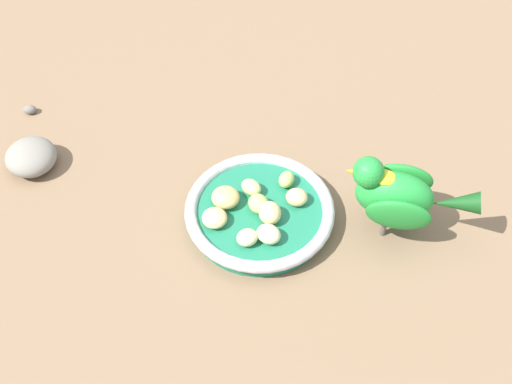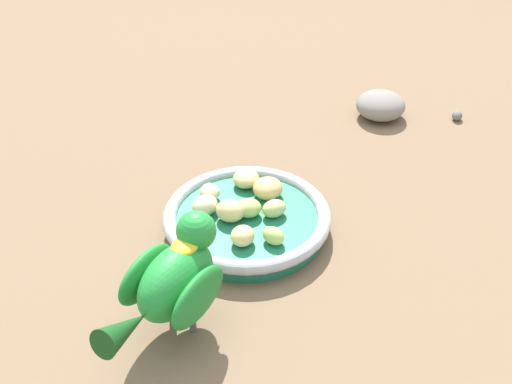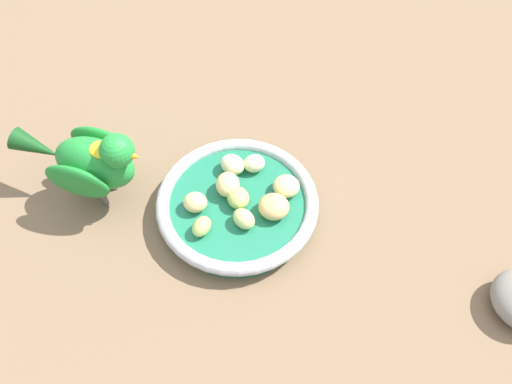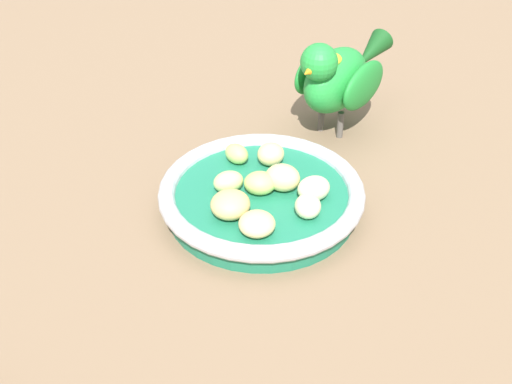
{
  "view_description": "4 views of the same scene",
  "coord_description": "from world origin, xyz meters",
  "views": [
    {
      "loc": [
        -0.5,
        -0.12,
        0.68
      ],
      "look_at": [
        0.02,
        0.02,
        0.04
      ],
      "focal_mm": 46.53,
      "sensor_mm": 36.0,
      "label": 1
    },
    {
      "loc": [
        0.37,
        -0.49,
        0.5
      ],
      "look_at": [
        0.02,
        0.02,
        0.06
      ],
      "focal_mm": 48.14,
      "sensor_mm": 36.0,
      "label": 2
    },
    {
      "loc": [
        0.33,
        0.16,
        0.53
      ],
      "look_at": [
        0.02,
        0.04,
        0.06
      ],
      "focal_mm": 36.49,
      "sensor_mm": 36.0,
      "label": 3
    },
    {
      "loc": [
        -0.33,
        0.43,
        0.41
      ],
      "look_at": [
        -0.0,
        0.04,
        0.04
      ],
      "focal_mm": 49.94,
      "sensor_mm": 36.0,
      "label": 4
    }
  ],
  "objects": [
    {
      "name": "apple_piece_2",
      "position": [
        0.01,
        0.06,
        0.03
      ],
      "size": [
        0.04,
        0.04,
        0.02
      ],
      "primitive_type": "ellipsoid",
      "rotation": [
        0.0,
        0.0,
        4.65
      ],
      "color": "tan",
      "rests_on": "feeding_bowl"
    },
    {
      "name": "parrot",
      "position": [
        0.04,
        -0.15,
        0.07
      ],
      "size": [
        0.08,
        0.17,
        0.12
      ],
      "rotation": [
        0.0,
        0.0,
        1.63
      ],
      "color": "#59544C",
      "rests_on": "ground_plane"
    },
    {
      "name": "apple_piece_6",
      "position": [
        0.04,
        0.03,
        0.03
      ],
      "size": [
        0.03,
        0.04,
        0.02
      ],
      "primitive_type": "ellipsoid",
      "rotation": [
        0.0,
        0.0,
        1.09
      ],
      "color": "#C6D17A",
      "rests_on": "feeding_bowl"
    },
    {
      "name": "ground_plane",
      "position": [
        0.0,
        0.0,
        0.0
      ],
      "size": [
        4.0,
        4.0,
        0.0
      ],
      "primitive_type": "plane",
      "color": "#7A6047"
    },
    {
      "name": "apple_piece_8",
      "position": [
        -0.04,
        0.02,
        0.03
      ],
      "size": [
        0.04,
        0.04,
        0.02
      ],
      "primitive_type": "ellipsoid",
      "rotation": [
        0.0,
        0.0,
        2.25
      ],
      "color": "beige",
      "rests_on": "feeding_bowl"
    },
    {
      "name": "apple_piece_5",
      "position": [
        -0.0,
        -0.0,
        0.03
      ],
      "size": [
        0.04,
        0.04,
        0.03
      ],
      "primitive_type": "ellipsoid",
      "rotation": [
        0.0,
        0.0,
        0.34
      ],
      "color": "#E5C67F",
      "rests_on": "feeding_bowl"
    },
    {
      "name": "apple_piece_7",
      "position": [
        -0.03,
        -0.01,
        0.03
      ],
      "size": [
        0.03,
        0.04,
        0.02
      ],
      "primitive_type": "ellipsoid",
      "rotation": [
        0.0,
        0.0,
        4.37
      ],
      "color": "beige",
      "rests_on": "feeding_bowl"
    },
    {
      "name": "apple_piece_1",
      "position": [
        0.01,
        0.02,
        0.03
      ],
      "size": [
        0.04,
        0.04,
        0.02
      ],
      "primitive_type": "ellipsoid",
      "rotation": [
        0.0,
        0.0,
        3.83
      ],
      "color": "#B2CC66",
      "rests_on": "feeding_bowl"
    },
    {
      "name": "apple_piece_3",
      "position": [
        0.06,
        -0.01,
        0.03
      ],
      "size": [
        0.03,
        0.02,
        0.02
      ],
      "primitive_type": "ellipsoid",
      "rotation": [
        0.0,
        0.0,
        6.16
      ],
      "color": "#B2CC66",
      "rests_on": "feeding_bowl"
    },
    {
      "name": "apple_piece_4",
      "position": [
        -0.02,
        0.07,
        0.03
      ],
      "size": [
        0.04,
        0.04,
        0.02
      ],
      "primitive_type": "ellipsoid",
      "rotation": [
        0.0,
        0.0,
        4.39
      ],
      "color": "#E5C67F",
      "rests_on": "feeding_bowl"
    },
    {
      "name": "feeding_bowl",
      "position": [
        0.01,
        0.02,
        0.02
      ],
      "size": [
        0.19,
        0.19,
        0.03
      ],
      "color": "#1E7251",
      "rests_on": "ground_plane"
    },
    {
      "name": "apple_piece_0",
      "position": [
        0.04,
        -0.03,
        0.03
      ],
      "size": [
        0.03,
        0.03,
        0.02
      ],
      "primitive_type": "ellipsoid",
      "rotation": [
        0.0,
        0.0,
        1.73
      ],
      "color": "#E5C67F",
      "rests_on": "feeding_bowl"
    }
  ]
}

